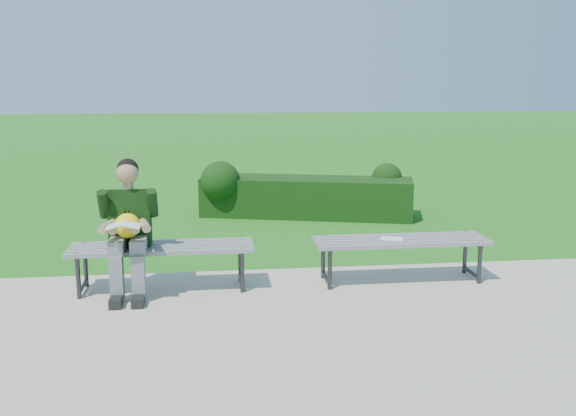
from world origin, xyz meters
The scene contains 7 objects.
ground centered at (0.00, 0.00, 0.00)m, with size 80.00×80.00×0.00m.
walkway centered at (0.00, -1.75, 0.01)m, with size 30.00×3.50×0.02m.
hedge centered at (0.57, 2.96, 0.35)m, with size 3.39×1.65×0.88m.
bench_left centered at (-1.33, -0.57, 0.42)m, with size 1.80×0.50×0.46m.
bench_right centered at (1.10, -0.58, 0.42)m, with size 1.80×0.50×0.46m.
seated_boy centered at (-1.63, -0.67, 0.71)m, with size 0.56×0.76×1.31m.
paper_sheet centered at (1.00, -0.58, 0.47)m, with size 0.26×0.22×0.01m.
Camera 1 is at (-0.85, -6.82, 2.04)m, focal length 40.00 mm.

